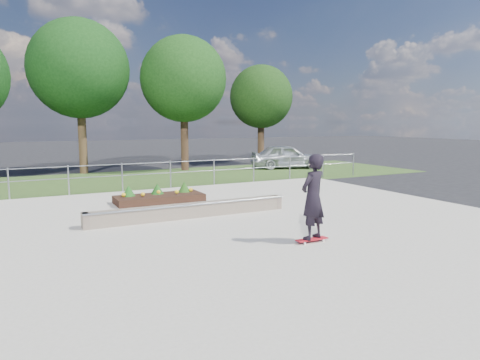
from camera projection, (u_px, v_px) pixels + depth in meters
name	position (u px, v px, depth m)	size (l,w,h in m)	color
ground	(259.00, 228.00, 11.42)	(120.00, 120.00, 0.00)	black
grass_verge	(149.00, 179.00, 21.11)	(30.00, 8.00, 0.02)	#2D471C
concrete_slab	(259.00, 227.00, 11.41)	(15.00, 15.00, 0.06)	#A7A194
fence	(170.00, 171.00, 17.92)	(20.06, 0.06, 1.20)	gray
tree_mid_left	(79.00, 69.00, 22.75)	(5.25, 5.25, 8.25)	#372516
tree_mid_right	(184.00, 79.00, 24.41)	(4.90, 4.90, 7.70)	black
tree_far_right	(261.00, 97.00, 28.56)	(4.20, 4.20, 6.60)	#311F13
grind_ledge	(191.00, 210.00, 12.40)	(6.00, 0.44, 0.43)	#685A4C
planter_bed	(159.00, 196.00, 14.83)	(3.00, 1.20, 0.61)	black
skateboarder	(313.00, 197.00, 9.70)	(0.83, 0.68, 2.04)	white
parked_car	(287.00, 157.00, 26.00)	(1.73, 4.31, 1.47)	#A8ADB2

